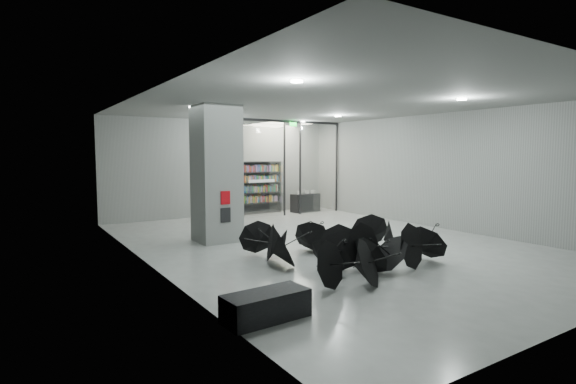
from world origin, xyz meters
TOP-DOWN VIEW (x-y plane):
  - room at (0.00, 0.00)m, footprint 14.00×14.02m
  - column at (-2.50, 2.00)m, footprint 1.20×1.20m
  - fire_cabinet at (-2.50, 1.38)m, footprint 0.28×0.04m
  - info_panel at (-2.50, 1.38)m, footprint 0.30×0.03m
  - exit_sign at (2.40, 5.30)m, footprint 0.30×0.06m
  - glass_partition at (2.39, 5.50)m, footprint 5.06×0.08m
  - bench at (-4.39, -4.22)m, footprint 1.40×0.67m
  - bookshelf at (1.56, 6.75)m, footprint 2.07×0.44m
  - shop_counter at (3.53, 6.01)m, footprint 1.41×0.70m
  - umbrella_cluster at (-1.25, -2.28)m, footprint 4.58×4.42m

SIDE VIEW (x-z plane):
  - bench at x=-4.39m, z-range 0.00..0.44m
  - umbrella_cluster at x=-1.25m, z-range -0.34..0.94m
  - shop_counter at x=3.53m, z-range 0.00..0.81m
  - info_panel at x=-2.50m, z-range 0.64..1.06m
  - bookshelf at x=1.56m, z-range 0.00..2.27m
  - fire_cabinet at x=-2.50m, z-range 1.16..1.54m
  - column at x=-2.50m, z-range 0.00..4.00m
  - glass_partition at x=2.39m, z-range 0.18..4.18m
  - room at x=0.00m, z-range 0.84..4.85m
  - exit_sign at x=2.40m, z-range 3.74..3.90m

